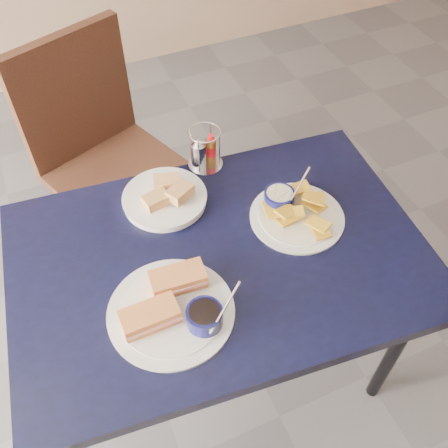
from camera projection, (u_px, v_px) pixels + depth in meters
name	position (u px, v px, depth m)	size (l,w,h in m)	color
ground	(280.00, 416.00, 1.82)	(6.00, 6.00, 0.00)	#525257
dining_table	(220.00, 269.00, 1.42)	(1.20, 0.86, 0.75)	black
chair_far	(108.00, 143.00, 1.95)	(0.59, 0.60, 0.99)	black
sandwich_plate	(174.00, 306.00, 1.23)	(0.32, 0.32, 0.12)	white
plantain_plate	(292.00, 210.00, 1.45)	(0.27, 0.27, 0.12)	white
bread_basket	(166.00, 197.00, 1.48)	(0.25, 0.25, 0.07)	white
condiment_caddy	(204.00, 152.00, 1.56)	(0.11, 0.11, 0.14)	silver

